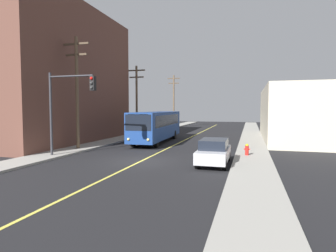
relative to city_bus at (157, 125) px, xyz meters
name	(u,v)px	position (x,y,z in m)	size (l,w,h in m)	color
ground_plane	(142,161)	(2.48, -10.76, -1.82)	(120.00, 120.00, 0.00)	black
sidewalk_left	(113,141)	(-4.77, -0.76, -1.74)	(2.50, 90.00, 0.15)	gray
sidewalk_right	(252,145)	(9.73, -0.76, -1.74)	(2.50, 90.00, 0.15)	gray
lane_stripe_center	(188,139)	(2.48, 4.24, -1.81)	(0.16, 60.00, 0.01)	#D8CC4C
building_left_brick	(50,76)	(-11.02, -2.90, 5.14)	(10.00, 18.44, 13.92)	brown
building_right_warehouse	(320,114)	(16.97, 6.29, 1.12)	(12.00, 18.72, 5.88)	beige
city_bus	(157,125)	(0.00, 0.00, 0.00)	(3.14, 12.25, 3.20)	navy
parked_car_silver	(214,151)	(7.34, -10.63, -0.98)	(1.83, 4.40, 1.62)	#B7B7BC
utility_pole_near	(77,87)	(-4.68, -7.41, 3.55)	(2.40, 0.28, 9.45)	brown
utility_pole_mid	(137,96)	(-5.14, 6.91, 3.36)	(2.40, 0.28, 9.09)	brown
utility_pole_far	(174,98)	(-4.38, 23.28, 3.66)	(2.40, 0.28, 9.66)	brown
traffic_signal_left_corner	(69,98)	(-2.94, -11.07, 2.49)	(3.75, 0.48, 6.00)	#2D2D33
fire_hydrant	(247,149)	(9.33, -7.21, -1.23)	(0.44, 0.26, 0.84)	red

